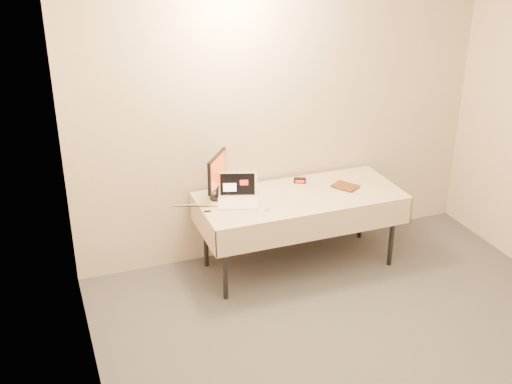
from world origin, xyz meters
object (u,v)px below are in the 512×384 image
object	(u,v)px
monitor	(217,173)
book	(341,179)
laptop	(238,195)
table	(300,201)

from	to	relation	value
monitor	book	distance (m)	1.15
monitor	book	world-z (taller)	monitor
laptop	monitor	world-z (taller)	monitor
laptop	book	distance (m)	0.97
table	monitor	distance (m)	0.81
table	monitor	xyz separation A→B (m)	(-0.73, 0.18, 0.31)
monitor	table	bearing A→B (deg)	-66.98
table	book	size ratio (longest dim) A/B	8.30
table	monitor	world-z (taller)	monitor
table	book	bearing A→B (deg)	-5.77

